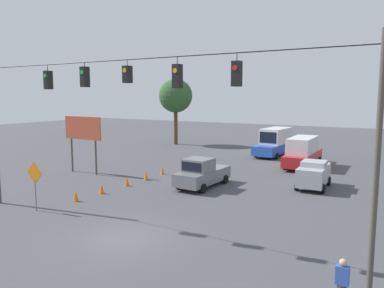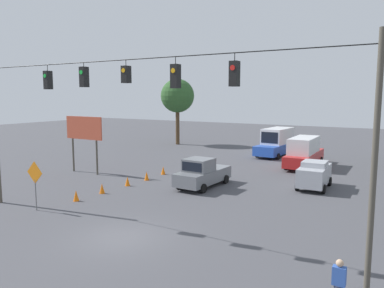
{
  "view_description": "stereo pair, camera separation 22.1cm",
  "coord_description": "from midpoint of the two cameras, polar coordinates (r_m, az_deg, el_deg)",
  "views": [
    {
      "loc": [
        -11.14,
        12.73,
        6.52
      ],
      "look_at": [
        0.82,
        -7.67,
        3.47
      ],
      "focal_mm": 35.0,
      "sensor_mm": 36.0,
      "label": 1
    },
    {
      "loc": [
        -11.33,
        12.62,
        6.52
      ],
      "look_at": [
        0.82,
        -7.67,
        3.47
      ],
      "focal_mm": 35.0,
      "sensor_mm": 36.0,
      "label": 2
    }
  ],
  "objects": [
    {
      "name": "traffic_cone_second",
      "position": [
        25.99,
        -13.84,
        -6.61
      ],
      "size": [
        0.36,
        0.36,
        0.69
      ],
      "primitive_type": "cone",
      "color": "orange",
      "rests_on": "ground_plane"
    },
    {
      "name": "traffic_cone_fourth",
      "position": [
        29.35,
        -7.24,
        -4.86
      ],
      "size": [
        0.36,
        0.36,
        0.69
      ],
      "primitive_type": "cone",
      "color": "orange",
      "rests_on": "ground_plane"
    },
    {
      "name": "work_zone_sign",
      "position": [
        23.03,
        -23.1,
        -4.6
      ],
      "size": [
        1.27,
        0.06,
        2.84
      ],
      "color": "slate",
      "rests_on": "ground_plane"
    },
    {
      "name": "box_truck_blue_withflow_deep",
      "position": [
        42.15,
        12.44,
        0.3
      ],
      "size": [
        2.91,
        7.26,
        3.0
      ],
      "color": "#234CB2",
      "rests_on": "ground_plane"
    },
    {
      "name": "traffic_cone_fifth",
      "position": [
        31.38,
        -4.73,
        -4.03
      ],
      "size": [
        0.36,
        0.36,
        0.69
      ],
      "primitive_type": "cone",
      "color": "orange",
      "rests_on": "ground_plane"
    },
    {
      "name": "pickup_truck_grey_withflow_mid",
      "position": [
        27.01,
        1.25,
        -4.5
      ],
      "size": [
        2.34,
        5.11,
        2.12
      ],
      "color": "slate",
      "rests_on": "ground_plane"
    },
    {
      "name": "ground_plane",
      "position": [
        18.14,
        -10.73,
        -13.84
      ],
      "size": [
        140.0,
        140.0,
        0.0
      ],
      "primitive_type": "plane",
      "color": "#47474C"
    },
    {
      "name": "traffic_cone_third",
      "position": [
        27.75,
        -10.11,
        -5.63
      ],
      "size": [
        0.36,
        0.36,
        0.69
      ],
      "primitive_type": "cone",
      "color": "orange",
      "rests_on": "ground_plane"
    },
    {
      "name": "pedestrian",
      "position": [
        13.11,
        21.42,
        -19.16
      ],
      "size": [
        0.4,
        0.28,
        1.57
      ],
      "color": "#2D334C",
      "rests_on": "ground_plane"
    },
    {
      "name": "box_truck_red_oncoming_deep",
      "position": [
        36.03,
        16.35,
        -1.18
      ],
      "size": [
        2.46,
        7.45,
        2.76
      ],
      "color": "red",
      "rests_on": "ground_plane"
    },
    {
      "name": "traffic_cone_nearest",
      "position": [
        24.57,
        -17.53,
        -7.56
      ],
      "size": [
        0.36,
        0.36,
        0.69
      ],
      "primitive_type": "cone",
      "color": "orange",
      "rests_on": "ground_plane"
    },
    {
      "name": "roadside_billboard",
      "position": [
        32.72,
        -16.49,
        1.77
      ],
      "size": [
        4.02,
        0.16,
        4.8
      ],
      "color": "#4C473D",
      "rests_on": "ground_plane"
    },
    {
      "name": "overhead_signal_span",
      "position": [
        17.34,
        -10.05,
        4.6
      ],
      "size": [
        20.77,
        0.38,
        8.62
      ],
      "color": "#4C473D",
      "rests_on": "ground_plane"
    },
    {
      "name": "sedan_silver_oncoming_far",
      "position": [
        27.99,
        17.84,
        -4.36
      ],
      "size": [
        2.09,
        4.07,
        1.94
      ],
      "color": "#A8AAB2",
      "rests_on": "ground_plane"
    },
    {
      "name": "tree_horizon_right",
      "position": [
        50.33,
        -2.65,
        7.29
      ],
      "size": [
        4.48,
        4.48,
        8.78
      ],
      "color": "#4C3823",
      "rests_on": "ground_plane"
    }
  ]
}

